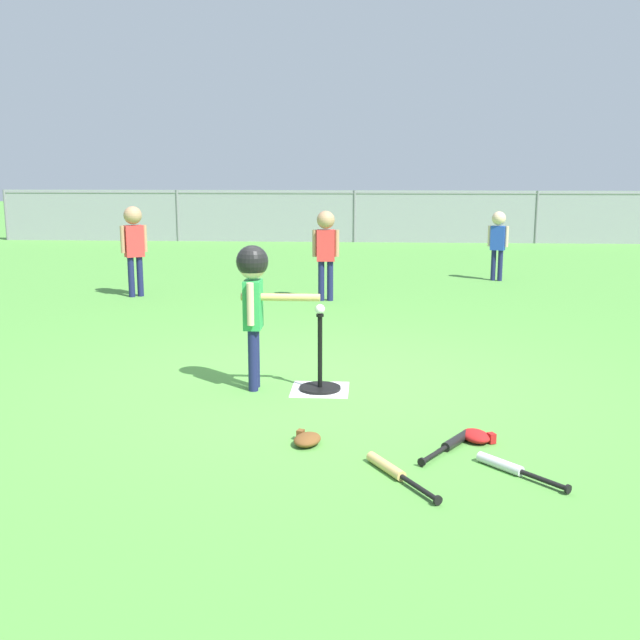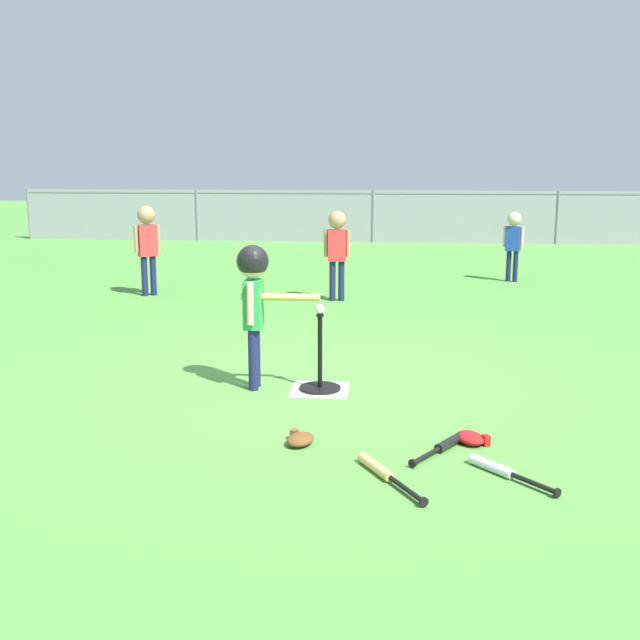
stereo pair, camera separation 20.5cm
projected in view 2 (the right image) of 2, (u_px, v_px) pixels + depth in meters
The scene contains 14 objects.
ground_plane at pixel (326, 384), 6.08m from camera, with size 60.00×60.00×0.00m, color #51933D.
home_plate at pixel (320, 389), 5.91m from camera, with size 0.44×0.44×0.01m, color white.
batting_tee at pixel (320, 379), 5.89m from camera, with size 0.32×0.32×0.60m.
baseball_on_tee at pixel (320, 309), 5.78m from camera, with size 0.07×0.07×0.07m, color white.
batter_child at pixel (254, 287), 5.80m from camera, with size 0.63×0.32×1.11m.
fielder_deep_right at pixel (337, 243), 9.65m from camera, with size 0.34×0.23×1.14m.
fielder_deep_left at pixel (147, 238), 10.03m from camera, with size 0.30×0.25×1.18m.
fielder_near_right at pixel (513, 237), 11.26m from camera, with size 0.29×0.20×1.03m.
spare_bat_silver at pixel (500, 470), 4.28m from camera, with size 0.45×0.48×0.06m.
spare_bat_wood at pixel (382, 471), 4.26m from camera, with size 0.39×0.61×0.06m.
spare_bat_black at pixel (445, 445), 4.66m from camera, with size 0.37×0.52×0.06m.
glove_by_plate at pixel (471, 438), 4.77m from camera, with size 0.24×0.27×0.07m.
glove_near_bats at pixel (300, 439), 4.75m from camera, with size 0.22×0.26×0.07m.
outfield_fence at pixel (373, 215), 17.03m from camera, with size 16.06×0.06×1.15m.
Camera 2 is at (0.54, -5.83, 1.70)m, focal length 43.03 mm.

